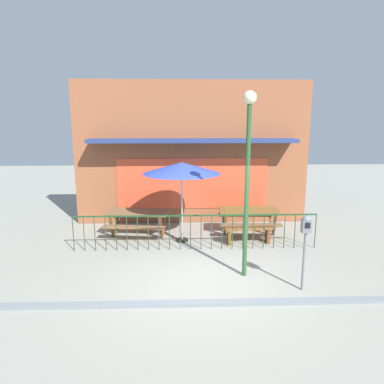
# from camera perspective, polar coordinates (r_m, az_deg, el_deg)

# --- Properties ---
(ground) EXTENTS (40.00, 40.00, 0.00)m
(ground) POSITION_cam_1_polar(r_m,az_deg,el_deg) (7.74, 1.33, -14.61)
(ground) COLOR gray
(pub_storefront) EXTENTS (7.77, 1.27, 4.72)m
(pub_storefront) POSITION_cam_1_polar(r_m,az_deg,el_deg) (11.71, 0.01, 6.44)
(pub_storefront) COLOR brown
(pub_storefront) RESTS_ON ground
(patio_fence_front) EXTENTS (6.55, 0.04, 0.97)m
(patio_fence_front) POSITION_cam_1_polar(r_m,az_deg,el_deg) (9.31, 0.64, -5.61)
(patio_fence_front) COLOR #1A4224
(patio_fence_front) RESTS_ON ground
(picnic_table_left) EXTENTS (1.95, 1.57, 0.79)m
(picnic_table_left) POSITION_cam_1_polar(r_m,az_deg,el_deg) (10.53, -8.88, -3.96)
(picnic_table_left) COLOR brown
(picnic_table_left) RESTS_ON ground
(picnic_table_right) EXTENTS (1.88, 1.46, 0.79)m
(picnic_table_right) POSITION_cam_1_polar(r_m,az_deg,el_deg) (10.76, 9.33, -3.64)
(picnic_table_right) COLOR brown
(picnic_table_right) RESTS_ON ground
(patio_umbrella) EXTENTS (2.16, 2.16, 2.29)m
(patio_umbrella) POSITION_cam_1_polar(r_m,az_deg,el_deg) (9.65, -1.72, 3.92)
(patio_umbrella) COLOR black
(patio_umbrella) RESTS_ON ground
(patio_bench) EXTENTS (1.42, 0.44, 0.48)m
(patio_bench) POSITION_cam_1_polar(r_m,az_deg,el_deg) (9.98, 9.30, -6.42)
(patio_bench) COLOR brown
(patio_bench) RESTS_ON ground
(parking_meter_near) EXTENTS (0.18, 0.17, 1.59)m
(parking_meter_near) POSITION_cam_1_polar(r_m,az_deg,el_deg) (7.32, 18.22, -6.43)
(parking_meter_near) COLOR slate
(parking_meter_near) RESTS_ON ground
(street_lamp) EXTENTS (0.28, 0.28, 4.03)m
(street_lamp) POSITION_cam_1_polar(r_m,az_deg,el_deg) (7.42, 9.19, 5.29)
(street_lamp) COLOR #2A522B
(street_lamp) RESTS_ON ground
(curb_edge) EXTENTS (10.87, 0.20, 0.11)m
(curb_edge) POSITION_cam_1_polar(r_m,az_deg,el_deg) (6.93, 1.81, -18.00)
(curb_edge) COLOR slate
(curb_edge) RESTS_ON ground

